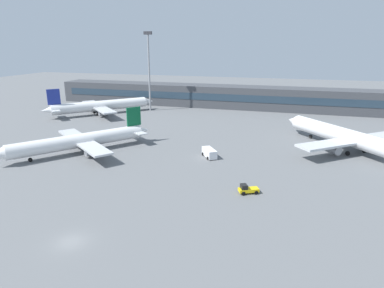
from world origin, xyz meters
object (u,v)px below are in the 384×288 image
(airplane_far, at_px, (101,106))
(airplane_near, at_px, (78,141))
(airplane_mid, at_px, (350,138))
(baggage_tug_yellow, at_px, (247,189))
(service_van_white, at_px, (209,153))
(floodlight_tower_west, at_px, (149,67))

(airplane_far, bearing_deg, airplane_near, -65.74)
(airplane_mid, relative_size, baggage_tug_yellow, 9.69)
(service_van_white, height_order, floodlight_tower_west, floodlight_tower_west)
(airplane_far, relative_size, baggage_tug_yellow, 8.74)
(airplane_near, relative_size, airplane_far, 0.97)
(airplane_far, distance_m, service_van_white, 64.38)
(airplane_near, bearing_deg, baggage_tug_yellow, -15.54)
(baggage_tug_yellow, bearing_deg, airplane_near, 164.46)
(baggage_tug_yellow, distance_m, floodlight_tower_west, 85.22)
(floodlight_tower_west, bearing_deg, airplane_near, -84.92)
(airplane_far, bearing_deg, service_van_white, -36.54)
(airplane_near, distance_m, floodlight_tower_west, 58.32)
(airplane_near, distance_m, baggage_tug_yellow, 44.88)
(baggage_tug_yellow, bearing_deg, airplane_far, 138.36)
(service_van_white, bearing_deg, airplane_far, 143.46)
(floodlight_tower_west, bearing_deg, service_van_white, -53.92)
(floodlight_tower_west, bearing_deg, airplane_mid, -27.62)
(service_van_white, bearing_deg, airplane_near, -169.77)
(baggage_tug_yellow, height_order, floodlight_tower_west, floodlight_tower_west)
(airplane_mid, bearing_deg, floodlight_tower_west, 152.38)
(airplane_far, xyz_separation_m, service_van_white, (51.70, -38.30, -2.15))
(service_van_white, relative_size, floodlight_tower_west, 0.18)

